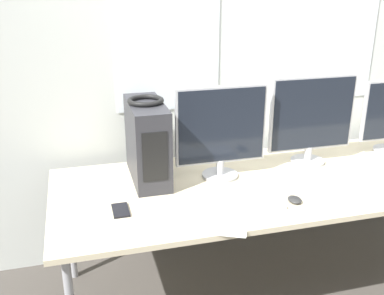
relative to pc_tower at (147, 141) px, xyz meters
The scene contains 10 objects.
wall_back 0.95m from the pc_tower, 27.53° to the left, with size 8.00×0.07×2.70m.
desk 0.82m from the pc_tower, 15.70° to the right, with size 2.60×0.95×0.71m.
pc_tower is the anchor object (origin of this frame).
headphones 0.23m from the pc_tower, 90.00° to the left, with size 0.20×0.20×0.03m.
monitor_main 0.41m from the pc_tower, 12.53° to the right, with size 0.51×0.20×0.52m.
monitor_right_near 0.99m from the pc_tower, ahead, with size 0.53×0.20×0.53m.
keyboard 0.63m from the pc_tower, 51.14° to the right, with size 0.43×0.16×0.02m.
mouse 0.85m from the pc_tower, 35.90° to the right, with size 0.07×0.09×0.02m.
cell_phone 0.46m from the pc_tower, 119.45° to the right, with size 0.08×0.14×0.01m.
paper_sheet_left 0.66m from the pc_tower, 64.31° to the right, with size 0.32×0.36×0.00m.
Camera 1 is at (-1.12, -1.62, 1.78)m, focal length 42.00 mm.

